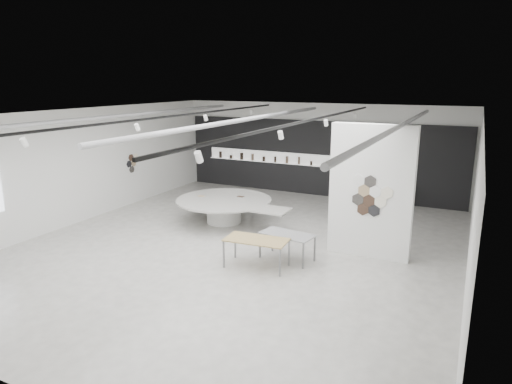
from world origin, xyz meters
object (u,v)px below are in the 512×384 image
at_px(sample_table_wood, 256,241).
at_px(kitchen_counter, 388,195).
at_px(display_island, 225,207).
at_px(sample_table_stone, 287,236).
at_px(partition_column, 371,192).

relative_size(sample_table_wood, kitchen_counter, 1.11).
bearing_deg(display_island, sample_table_wood, -48.73).
bearing_deg(sample_table_stone, display_island, 145.45).
relative_size(sample_table_stone, kitchen_counter, 1.01).
bearing_deg(sample_table_wood, partition_column, 40.60).
bearing_deg(sample_table_stone, kitchen_counter, 78.07).
bearing_deg(sample_table_wood, display_island, 131.30).
bearing_deg(kitchen_counter, display_island, -129.98).
xyz_separation_m(partition_column, sample_table_wood, (-2.40, -2.06, -1.10)).
distance_m(sample_table_wood, sample_table_stone, 0.96).
height_order(partition_column, kitchen_counter, partition_column).
bearing_deg(kitchen_counter, partition_column, -80.96).
bearing_deg(partition_column, sample_table_wood, -139.40).
height_order(display_island, sample_table_wood, display_island).
relative_size(partition_column, kitchen_counter, 2.41).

